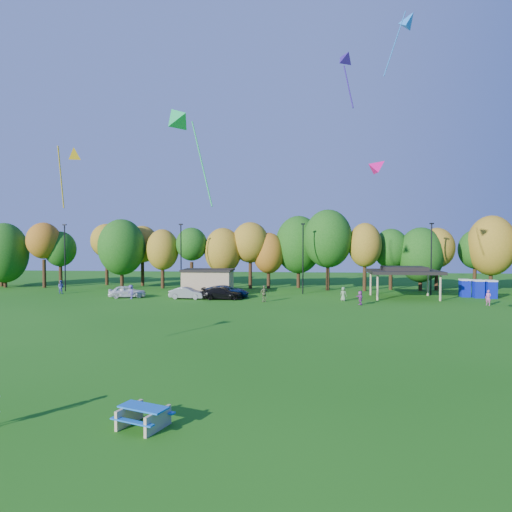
# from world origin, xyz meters

# --- Properties ---
(ground) EXTENTS (160.00, 160.00, 0.00)m
(ground) POSITION_xyz_m (0.00, 0.00, 0.00)
(ground) COLOR #19600F
(ground) RESTS_ON ground
(tree_line) EXTENTS (93.57, 10.55, 11.15)m
(tree_line) POSITION_xyz_m (-1.03, 45.51, 5.91)
(tree_line) COLOR black
(tree_line) RESTS_ON ground
(lamp_posts) EXTENTS (64.50, 0.25, 9.09)m
(lamp_posts) POSITION_xyz_m (2.00, 40.00, 4.90)
(lamp_posts) COLOR black
(lamp_posts) RESTS_ON ground
(utility_building) EXTENTS (6.30, 4.30, 3.25)m
(utility_building) POSITION_xyz_m (-10.00, 38.00, 1.64)
(utility_building) COLOR tan
(utility_building) RESTS_ON ground
(pavilion) EXTENTS (8.20, 6.20, 3.77)m
(pavilion) POSITION_xyz_m (14.00, 37.00, 3.23)
(pavilion) COLOR tan
(pavilion) RESTS_ON ground
(porta_potties) EXTENTS (3.75, 2.32, 2.18)m
(porta_potties) POSITION_xyz_m (22.97, 38.10, 1.10)
(porta_potties) COLOR #0C1AA7
(porta_potties) RESTS_ON ground
(picnic_table) EXTENTS (2.23, 2.04, 0.79)m
(picnic_table) POSITION_xyz_m (-4.27, -2.65, 0.46)
(picnic_table) COLOR tan
(picnic_table) RESTS_ON ground
(car_a) EXTENTS (4.68, 2.89, 1.49)m
(car_a) POSITION_xyz_m (-19.14, 34.25, 0.74)
(car_a) COLOR white
(car_a) RESTS_ON ground
(car_b) EXTENTS (4.24, 1.69, 1.37)m
(car_b) POSITION_xyz_m (-11.64, 33.71, 0.69)
(car_b) COLOR gray
(car_b) RESTS_ON ground
(car_c) EXTENTS (5.84, 3.50, 1.52)m
(car_c) POSITION_xyz_m (-7.19, 35.04, 0.76)
(car_c) COLOR #0C204A
(car_c) RESTS_ON ground
(car_d) EXTENTS (4.87, 2.15, 1.39)m
(car_d) POSITION_xyz_m (-7.45, 33.70, 0.69)
(car_d) COLOR black
(car_d) RESTS_ON ground
(far_person_0) EXTENTS (1.15, 0.96, 1.84)m
(far_person_0) POSITION_xyz_m (-2.39, 31.99, 0.92)
(far_person_0) COLOR olive
(far_person_0) RESTS_ON ground
(far_person_1) EXTENTS (0.93, 0.78, 1.73)m
(far_person_1) POSITION_xyz_m (-29.20, 37.36, 0.87)
(far_person_1) COLOR #4F54AF
(far_person_1) RESTS_ON ground
(far_person_2) EXTENTS (0.93, 0.82, 1.60)m
(far_person_2) POSITION_xyz_m (6.52, 33.55, 0.80)
(far_person_2) COLOR #68895D
(far_person_2) RESTS_ON ground
(far_person_3) EXTENTS (0.79, 1.50, 1.54)m
(far_person_3) POSITION_xyz_m (8.02, 30.52, 0.77)
(far_person_3) COLOR #86398A
(far_person_3) RESTS_ON ground
(far_person_4) EXTENTS (1.21, 1.20, 1.68)m
(far_person_4) POSITION_xyz_m (-18.19, 32.93, 0.84)
(far_person_4) COLOR #53479C
(far_person_4) RESTS_ON ground
(far_person_5) EXTENTS (0.70, 0.70, 1.64)m
(far_person_5) POSITION_xyz_m (21.51, 31.43, 0.82)
(far_person_5) COLOR #C25B9A
(far_person_5) RESTS_ON ground
(kite_3) EXTENTS (1.39, 1.13, 1.27)m
(kite_3) POSITION_xyz_m (6.07, 8.39, 11.27)
(kite_3) COLOR #F70D7C
(kite_4) EXTENTS (1.48, 3.19, 5.35)m
(kite_4) POSITION_xyz_m (-17.02, 17.41, 14.06)
(kite_4) COLOR gold
(kite_6) EXTENTS (1.79, 2.73, 4.50)m
(kite_6) POSITION_xyz_m (4.85, 17.58, 20.98)
(kite_6) COLOR navy
(kite_7) EXTENTS (3.83, 2.75, 6.59)m
(kite_7) POSITION_xyz_m (12.02, 27.33, 28.31)
(kite_7) COLOR blue
(kite_13) EXTENTS (4.09, 3.71, 7.67)m
(kite_13) POSITION_xyz_m (-7.36, 13.53, 15.79)
(kite_13) COLOR green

